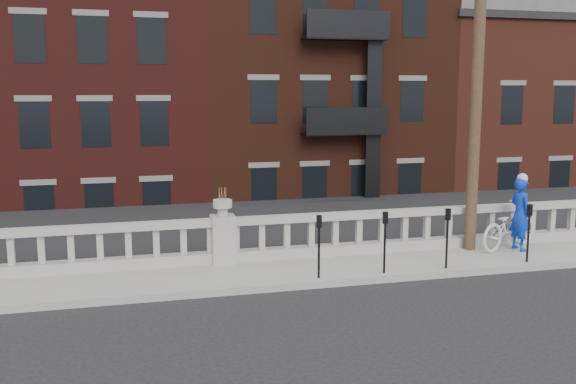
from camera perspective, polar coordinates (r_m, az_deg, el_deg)
The scene contains 12 objects.
ground at distance 11.43m, azimuth -2.54°, elevation -11.97°, with size 120.00×120.00×0.00m, color black.
sidewalk at distance 14.20m, azimuth -5.14°, elevation -7.47°, with size 32.00×2.20×0.15m, color gray.
balustrade at distance 14.97m, azimuth -5.79°, elevation -4.40°, with size 28.00×0.34×1.03m.
planter_pedestal at distance 14.92m, azimuth -5.80°, elevation -3.69°, with size 0.55×0.55×1.76m.
lower_level at distance 33.64m, azimuth -10.06°, elevation 6.31°, with size 80.00×44.00×20.80m.
utility_pole at distance 16.43m, azimuth 16.59°, elevation 12.61°, with size 1.60×0.28×10.00m.
parking_meter_b at distance 13.57m, azimuth 2.77°, elevation -4.21°, with size 0.10×0.09×1.36m.
parking_meter_c at distance 14.08m, azimuth 8.61°, elevation -3.81°, with size 0.10×0.09×1.36m.
parking_meter_d at distance 14.74m, azimuth 13.98°, elevation -3.41°, with size 0.10×0.09×1.36m.
parking_meter_e at distance 15.83m, azimuth 20.62°, elevation -2.88°, with size 0.10×0.09×1.36m.
bicycle at distance 17.12m, azimuth 19.05°, elevation -2.88°, with size 0.76×2.17×1.14m, color silver.
cyclist at distance 16.97m, azimuth 19.95°, elevation -1.85°, with size 0.67×0.44×1.83m, color #0D31C6.
Camera 1 is at (-2.25, -10.44, 4.07)m, focal length 40.00 mm.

